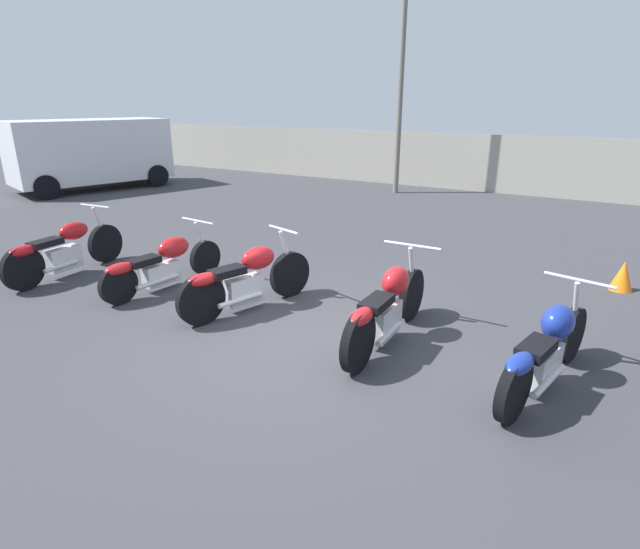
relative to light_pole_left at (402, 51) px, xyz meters
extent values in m
plane|color=#38383D|center=(2.86, -9.93, -4.02)|extent=(60.00, 60.00, 0.00)
cube|color=#9E998E|center=(2.86, 1.55, -3.15)|extent=(40.00, 0.04, 1.73)
cylinder|color=slate|center=(0.00, 0.00, -0.76)|extent=(0.16, 0.16, 6.51)
cylinder|color=black|center=(-1.68, -9.12, -3.68)|extent=(0.16, 0.67, 0.67)
cylinder|color=black|center=(-1.55, -10.66, -3.68)|extent=(0.16, 0.67, 0.67)
cube|color=silver|center=(-1.61, -9.96, -3.71)|extent=(0.25, 0.57, 0.37)
ellipsoid|color=#AD1419|center=(-1.63, -9.70, -3.32)|extent=(0.29, 0.54, 0.28)
cube|color=black|center=(-1.58, -10.23, -3.39)|extent=(0.28, 0.51, 0.10)
ellipsoid|color=#AD1419|center=(-1.55, -10.61, -3.41)|extent=(0.24, 0.46, 0.16)
cylinder|color=silver|center=(-1.67, -9.22, -3.00)|extent=(0.66, 0.09, 0.04)
cylinder|color=silver|center=(-1.68, -9.17, -3.34)|extent=(0.07, 0.26, 0.67)
cylinder|color=silver|center=(-1.47, -10.11, -3.78)|extent=(0.12, 0.59, 0.07)
cylinder|color=black|center=(0.29, -8.73, -3.73)|extent=(0.16, 0.57, 0.57)
cylinder|color=black|center=(0.13, -10.29, -3.73)|extent=(0.16, 0.57, 0.57)
cube|color=silver|center=(0.20, -9.59, -3.76)|extent=(0.26, 0.58, 0.31)
ellipsoid|color=red|center=(0.23, -9.32, -3.42)|extent=(0.32, 0.56, 0.32)
cube|color=black|center=(0.18, -9.85, -3.50)|extent=(0.29, 0.48, 0.10)
ellipsoid|color=red|center=(0.14, -10.24, -3.51)|extent=(0.24, 0.46, 0.16)
cylinder|color=silver|center=(0.28, -8.83, -3.10)|extent=(0.72, 0.11, 0.04)
cylinder|color=silver|center=(0.29, -8.78, -3.42)|extent=(0.07, 0.25, 0.62)
cylinder|color=silver|center=(0.31, -9.76, -3.82)|extent=(0.14, 0.70, 0.07)
cylinder|color=black|center=(2.01, -8.81, -3.68)|extent=(0.28, 0.66, 0.66)
cylinder|color=black|center=(1.60, -10.20, -3.68)|extent=(0.28, 0.66, 0.66)
cube|color=silver|center=(1.79, -9.58, -3.72)|extent=(0.34, 0.56, 0.36)
ellipsoid|color=red|center=(1.86, -9.34, -3.32)|extent=(0.40, 0.57, 0.31)
cube|color=black|center=(1.72, -9.81, -3.40)|extent=(0.36, 0.52, 0.10)
ellipsoid|color=red|center=(1.62, -10.16, -3.42)|extent=(0.32, 0.48, 0.16)
cylinder|color=silver|center=(1.99, -8.91, -3.00)|extent=(0.60, 0.21, 0.04)
cylinder|color=silver|center=(2.00, -8.86, -3.34)|extent=(0.12, 0.26, 0.66)
cylinder|color=silver|center=(1.86, -9.75, -3.78)|extent=(0.26, 0.66, 0.07)
cylinder|color=black|center=(3.81, -8.66, -3.68)|extent=(0.10, 0.67, 0.67)
cylinder|color=black|center=(3.82, -10.22, -3.68)|extent=(0.10, 0.67, 0.67)
cube|color=silver|center=(3.82, -9.52, -3.72)|extent=(0.20, 0.56, 0.37)
ellipsoid|color=red|center=(3.82, -9.26, -3.31)|extent=(0.30, 0.47, 0.35)
cube|color=black|center=(3.82, -9.79, -3.40)|extent=(0.24, 0.50, 0.10)
ellipsoid|color=red|center=(3.82, -10.17, -3.41)|extent=(0.20, 0.44, 0.16)
cylinder|color=silver|center=(3.81, -8.76, -3.00)|extent=(0.73, 0.04, 0.04)
cylinder|color=silver|center=(3.81, -8.71, -3.34)|extent=(0.05, 0.26, 0.67)
cylinder|color=silver|center=(3.94, -9.68, -3.78)|extent=(0.07, 0.63, 0.07)
cylinder|color=black|center=(5.72, -8.82, -3.71)|extent=(0.23, 0.62, 0.61)
cylinder|color=black|center=(5.39, -10.31, -3.71)|extent=(0.23, 0.62, 0.61)
cube|color=silver|center=(5.54, -9.64, -3.74)|extent=(0.31, 0.58, 0.34)
ellipsoid|color=navy|center=(5.59, -9.38, -3.37)|extent=(0.39, 0.49, 0.35)
cube|color=black|center=(5.48, -9.89, -3.46)|extent=(0.34, 0.51, 0.10)
ellipsoid|color=navy|center=(5.40, -10.26, -3.47)|extent=(0.29, 0.47, 0.16)
cylinder|color=silver|center=(5.70, -8.92, -3.06)|extent=(0.69, 0.19, 0.04)
cylinder|color=silver|center=(5.71, -8.87, -3.38)|extent=(0.10, 0.25, 0.64)
cylinder|color=silver|center=(5.62, -9.81, -3.80)|extent=(0.22, 0.72, 0.07)
cube|color=silver|center=(-8.61, -4.28, -2.81)|extent=(3.19, 4.96, 1.86)
cube|color=black|center=(-7.98, -2.10, -2.39)|extent=(1.73, 0.53, 0.56)
cylinder|color=black|center=(-9.05, -2.39, -3.67)|extent=(0.41, 0.73, 0.70)
cylinder|color=black|center=(-7.23, -2.92, -3.67)|extent=(0.41, 0.73, 0.70)
cylinder|color=black|center=(-9.99, -5.64, -3.67)|extent=(0.41, 0.73, 0.70)
cylinder|color=black|center=(-8.18, -6.17, -3.67)|extent=(0.41, 0.73, 0.70)
cone|color=orange|center=(6.17, -6.07, -3.79)|extent=(0.32, 0.32, 0.46)
camera|label=1|loc=(5.87, -14.44, -1.30)|focal=28.00mm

